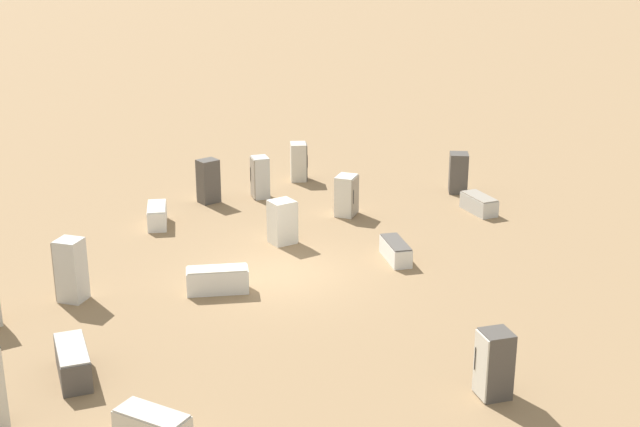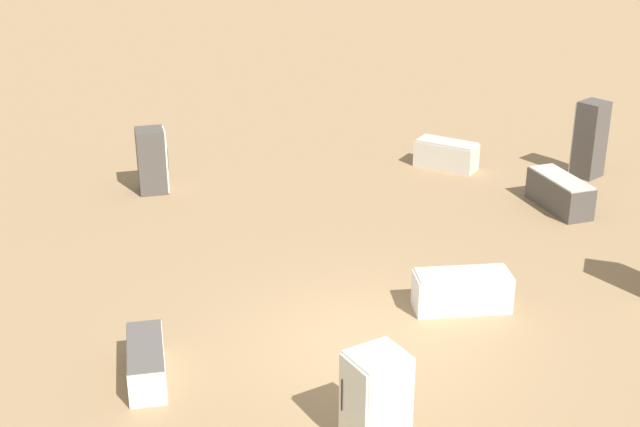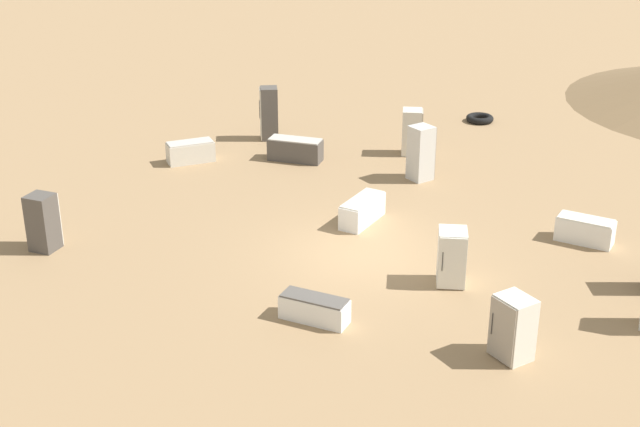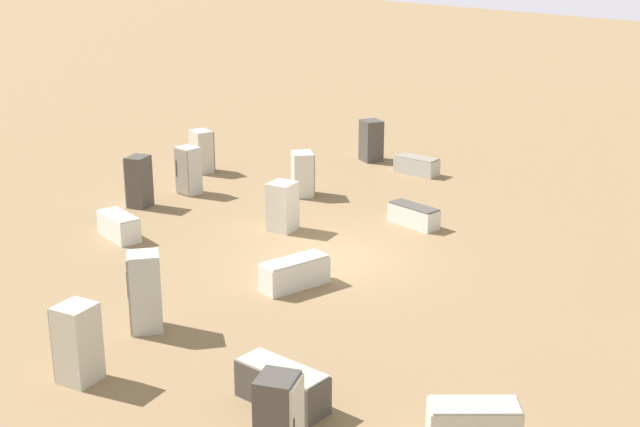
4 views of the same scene
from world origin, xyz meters
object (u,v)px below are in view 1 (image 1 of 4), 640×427
object	(u,v)px
discarded_fridge_6	(479,204)
discarded_fridge_11	(347,195)
discarded_fridge_8	(73,362)
discarded_fridge_15	(71,270)
discarded_fridge_9	(458,173)
discarded_fridge_1	(208,181)
discarded_fridge_13	(299,162)
discarded_fridge_3	(396,251)
discarded_fridge_4	(260,177)
discarded_fridge_14	(494,364)
discarded_fridge_10	(157,216)
discarded_fridge_0	(218,280)
discarded_fridge_5	(283,222)

from	to	relation	value
discarded_fridge_6	discarded_fridge_11	world-z (taller)	discarded_fridge_11
discarded_fridge_8	discarded_fridge_15	size ratio (longest dim) A/B	1.06
discarded_fridge_9	discarded_fridge_1	bearing A→B (deg)	-167.80
discarded_fridge_8	discarded_fridge_15	world-z (taller)	discarded_fridge_15
discarded_fridge_8	discarded_fridge_13	bearing A→B (deg)	-127.76
discarded_fridge_3	discarded_fridge_4	world-z (taller)	discarded_fridge_4
discarded_fridge_4	discarded_fridge_14	xyz separation A→B (m)	(-13.10, 8.01, -0.00)
discarded_fridge_6	discarded_fridge_15	xyz separation A→B (m)	(5.71, 13.20, 0.58)
discarded_fridge_10	discarded_fridge_15	size ratio (longest dim) A/B	0.86
discarded_fridge_14	discarded_fridge_3	bearing A→B (deg)	-5.84
discarded_fridge_10	discarded_fridge_9	bearing A→B (deg)	10.76
discarded_fridge_0	discarded_fridge_1	world-z (taller)	discarded_fridge_1
discarded_fridge_4	discarded_fridge_10	xyz separation A→B (m)	(0.87, 4.41, -0.42)
discarded_fridge_10	discarded_fridge_0	bearing A→B (deg)	-72.99
discarded_fridge_6	discarded_fridge_14	xyz separation A→B (m)	(-5.78, 11.17, 0.47)
discarded_fridge_0	discarded_fridge_15	bearing A→B (deg)	89.70
discarded_fridge_8	discarded_fridge_10	size ratio (longest dim) A/B	1.24
discarded_fridge_4	discarded_fridge_9	bearing A→B (deg)	-102.32
discarded_fridge_6	discarded_fridge_5	bearing A→B (deg)	0.83
discarded_fridge_10	discarded_fridge_14	bearing A→B (deg)	-58.68
discarded_fridge_6	discarded_fridge_13	world-z (taller)	discarded_fridge_13
discarded_fridge_1	discarded_fridge_13	size ratio (longest dim) A/B	1.07
discarded_fridge_13	discarded_fridge_15	size ratio (longest dim) A/B	0.84
discarded_fridge_11	discarded_fridge_15	distance (m)	10.45
discarded_fridge_5	discarded_fridge_14	distance (m)	10.67
discarded_fridge_4	discarded_fridge_8	xyz separation A→B (m)	(-4.99, 12.82, -0.39)
discarded_fridge_1	discarded_fridge_14	size ratio (longest dim) A/B	1.03
discarded_fridge_4	discarded_fridge_13	size ratio (longest dim) A/B	1.04
discarded_fridge_6	discarded_fridge_3	bearing A→B (deg)	30.74
discarded_fridge_0	discarded_fridge_8	world-z (taller)	discarded_fridge_8
discarded_fridge_14	discarded_fridge_9	bearing A→B (deg)	-21.85
discarded_fridge_3	discarded_fridge_13	size ratio (longest dim) A/B	1.05
discarded_fridge_10	discarded_fridge_11	distance (m)	6.50
discarded_fridge_3	discarded_fridge_10	bearing A→B (deg)	145.04
discarded_fridge_1	discarded_fridge_14	xyz separation A→B (m)	(-14.27, 6.49, -0.03)
discarded_fridge_3	discarded_fridge_6	world-z (taller)	discarded_fridge_6
discarded_fridge_5	discarded_fridge_6	bearing A→B (deg)	81.36
discarded_fridge_3	discarded_fridge_10	xyz separation A→B (m)	(8.13, 2.00, 0.05)
discarded_fridge_11	discarded_fridge_0	bearing A→B (deg)	-9.89
discarded_fridge_5	discarded_fridge_6	size ratio (longest dim) A/B	0.86
discarded_fridge_5	discarded_fridge_13	size ratio (longest dim) A/B	0.95
discarded_fridge_3	discarded_fridge_15	distance (m)	9.51
discarded_fridge_14	discarded_fridge_10	bearing A→B (deg)	23.50
discarded_fridge_3	discarded_fridge_11	size ratio (longest dim) A/B	1.10
discarded_fridge_6	discarded_fridge_14	bearing A→B (deg)	58.65
discarded_fridge_5	discarded_fridge_6	world-z (taller)	discarded_fridge_5
discarded_fridge_3	discarded_fridge_8	size ratio (longest dim) A/B	0.84
discarded_fridge_5	discarded_fridge_13	xyz separation A→B (m)	(3.74, -5.84, 0.04)
discarded_fridge_11	discarded_fridge_15	size ratio (longest dim) A/B	0.81
discarded_fridge_1	discarded_fridge_6	size ratio (longest dim) A/B	0.97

